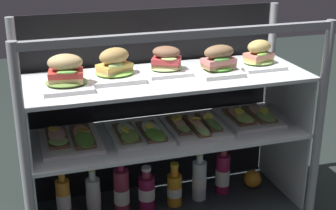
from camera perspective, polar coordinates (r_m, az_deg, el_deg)
name	(u,v)px	position (r m, az deg, el deg)	size (l,w,h in m)	color
case_frame	(160,106)	(2.11, -0.96, -0.08)	(1.19, 0.46, 0.88)	gray
riser_lower_tier	(168,173)	(2.12, 0.00, -7.92)	(1.11, 0.39, 0.35)	silver
shelf_lower_glass	(168,134)	(2.04, 0.00, -3.41)	(1.13, 0.41, 0.01)	silver
riser_upper_tier	(168,107)	(1.99, 0.00, -0.18)	(1.11, 0.39, 0.23)	silver
shelf_upper_glass	(168,78)	(1.95, 0.00, 3.18)	(1.13, 0.41, 0.01)	silver
plated_roll_sandwich_right_of_center	(66,75)	(1.82, -11.76, 3.41)	(0.18, 0.18, 0.13)	white
plated_roll_sandwich_mid_right	(115,68)	(1.92, -6.22, 4.32)	(0.21, 0.21, 0.12)	white
plated_roll_sandwich_near_right_corner	(166,63)	(1.98, -0.19, 4.95)	(0.18, 0.18, 0.11)	white
plated_roll_sandwich_mid_left	(219,63)	(1.98, 5.90, 4.93)	(0.17, 0.17, 0.12)	white
plated_roll_sandwich_far_right	(259,57)	(2.10, 10.48, 5.54)	(0.18, 0.18, 0.11)	white
open_sandwich_tray_right_of_center	(71,139)	(1.97, -11.25, -3.84)	(0.23, 0.28, 0.05)	white
open_sandwich_tray_left_of_center	(140,133)	(2.00, -3.33, -3.21)	(0.23, 0.29, 0.05)	white
open_sandwich_tray_far_left	(195,126)	(2.06, 3.18, -2.39)	(0.23, 0.28, 0.07)	white
open_sandwich_tray_center	(250,116)	(2.19, 9.45, -1.29)	(0.23, 0.28, 0.06)	white
juice_bottle_back_left	(64,201)	(2.10, -12.02, -10.80)	(0.06, 0.06, 0.25)	orange
juice_bottle_back_center	(93,196)	(2.15, -8.66, -10.40)	(0.06, 0.06, 0.22)	white
juice_bottle_front_left_end	(121,191)	(2.15, -5.42, -9.89)	(0.07, 0.07, 0.25)	#982D43
juice_bottle_back_right	(147,192)	(2.16, -2.49, -10.05)	(0.07, 0.07, 0.21)	#8F1A47
juice_bottle_tucked_behind	(174,189)	(2.20, 0.76, -9.68)	(0.07, 0.07, 0.20)	orange
juice_bottle_front_right_end	(199,180)	(2.24, 3.65, -8.66)	(0.06, 0.06, 0.23)	silver
juice_bottle_front_middle	(223,173)	(2.29, 6.36, -7.90)	(0.07, 0.07, 0.24)	#991944
orange_fruit_beside_bottles	(253,179)	(2.38, 9.78, -8.44)	(0.08, 0.08, 0.08)	orange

